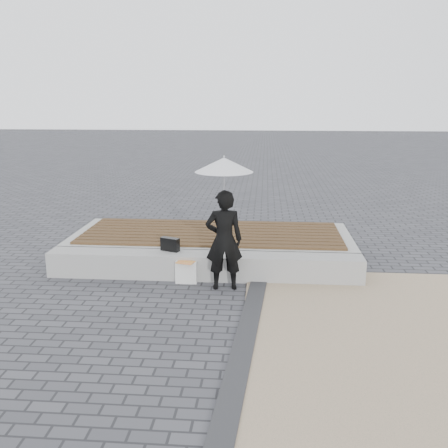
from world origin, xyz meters
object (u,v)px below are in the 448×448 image
(parasol, at_px, (224,165))
(canvas_tote, at_px, (186,272))
(seating_ledge, at_px, (204,265))
(handbag, at_px, (170,244))
(woman, at_px, (224,240))

(parasol, bearing_deg, canvas_tote, 162.63)
(seating_ledge, distance_m, handbag, 0.64)
(woman, height_order, canvas_tote, woman)
(canvas_tote, bearing_deg, parasol, -18.22)
(seating_ledge, height_order, handbag, handbag)
(seating_ledge, height_order, woman, woman)
(seating_ledge, bearing_deg, parasol, -50.99)
(handbag, bearing_deg, parasol, -9.25)
(woman, bearing_deg, seating_ledge, -59.28)
(seating_ledge, distance_m, parasol, 1.76)
(seating_ledge, relative_size, woman, 3.31)
(canvas_tote, bearing_deg, handbag, 130.14)
(woman, relative_size, handbag, 4.91)
(woman, relative_size, parasol, 1.41)
(handbag, distance_m, canvas_tote, 0.58)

